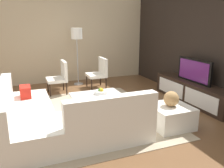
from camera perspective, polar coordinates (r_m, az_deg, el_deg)
The scene contains 15 objects.
ground_plane at distance 4.77m, azimuth -3.86°, elevation -7.99°, with size 14.00×14.00×0.00m, color brown.
feature_wall_back at distance 5.83m, azimuth 22.38°, elevation 9.35°, with size 6.40×0.12×2.80m, color black.
side_wall_left at distance 7.56m, azimuth -10.22°, elevation 11.27°, with size 0.12×5.20×2.80m, color #C6B28E.
area_rug at distance 4.86m, azimuth -4.23°, elevation -7.51°, with size 3.30×2.58×0.01m, color tan.
media_console at distance 5.83m, azimuth 19.11°, elevation -1.89°, with size 2.32×0.48×0.50m.
television at distance 5.71m, azimuth 19.56°, elevation 3.14°, with size 1.07×0.06×0.55m.
sectional_couch at distance 4.04m, azimuth -14.02°, elevation -8.42°, with size 2.33×2.28×0.84m.
coffee_table at distance 4.82m, azimuth -3.13°, elevation -5.19°, with size 1.05×1.05×0.38m.
accent_chair_near at distance 6.32m, azimuth -12.70°, elevation 2.09°, with size 0.55×0.51×0.87m.
floor_lamp at distance 7.01m, azimuth -8.70°, elevation 11.38°, with size 0.33×0.33×1.70m.
ottoman at distance 4.39m, azimuth 14.10°, elevation -7.73°, with size 0.70×0.70×0.40m, color white.
fruit_bowl at distance 4.94m, azimuth -2.74°, elevation -1.90°, with size 0.28×0.28×0.13m.
accent_chair_far at distance 6.70m, azimuth -3.18°, elevation 3.18°, with size 0.57×0.51×0.87m.
decorative_ball at distance 4.27m, azimuth 14.39°, elevation -3.55°, with size 0.28×0.28×0.28m, color #AD8451.
book_stack at distance 4.52m, azimuth -3.76°, elevation -3.83°, with size 0.21×0.11×0.05m.
Camera 1 is at (4.19, -1.33, 1.86)m, focal length 37.12 mm.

